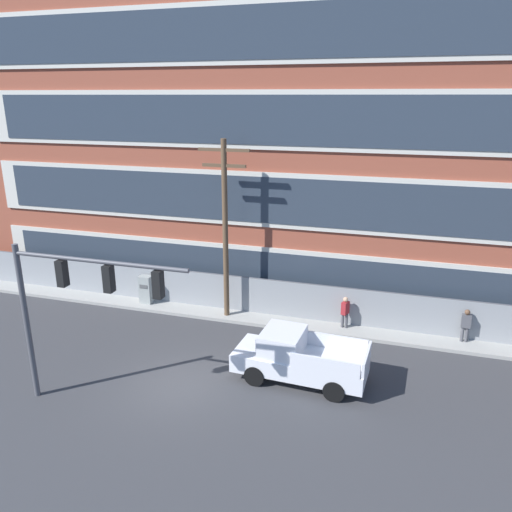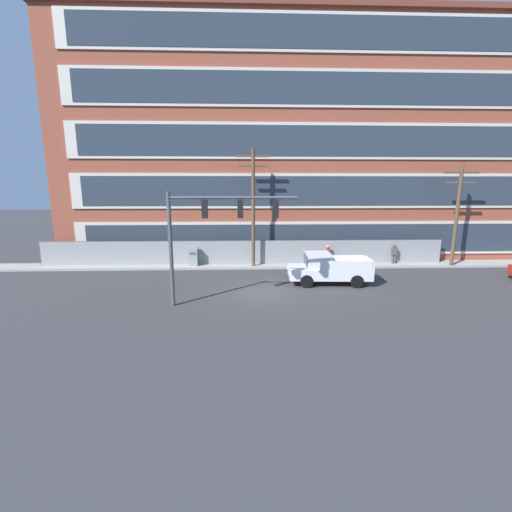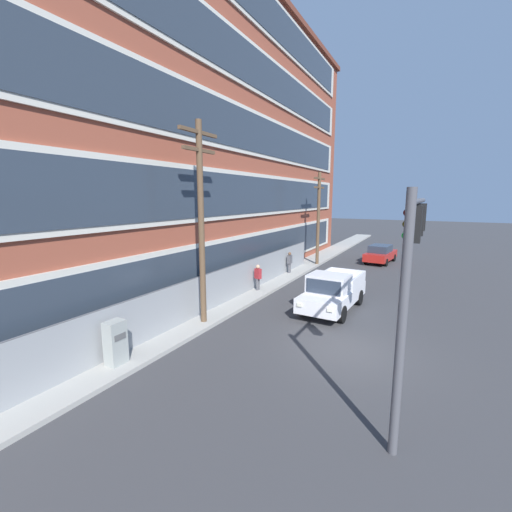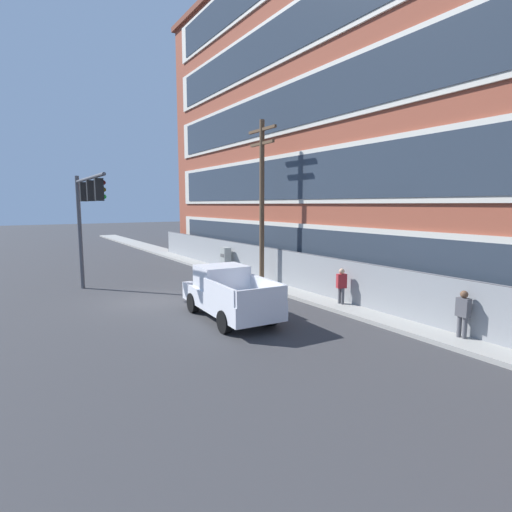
{
  "view_description": "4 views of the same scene",
  "coord_description": "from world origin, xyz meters",
  "px_view_note": "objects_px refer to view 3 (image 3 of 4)",
  "views": [
    {
      "loc": [
        7.67,
        -15.03,
        10.56
      ],
      "look_at": [
        1.44,
        5.48,
        3.64
      ],
      "focal_mm": 35.0,
      "sensor_mm": 36.0,
      "label": 1
    },
    {
      "loc": [
        -1.04,
        -19.14,
        5.99
      ],
      "look_at": [
        -0.26,
        2.26,
        1.72
      ],
      "focal_mm": 24.0,
      "sensor_mm": 36.0,
      "label": 2
    },
    {
      "loc": [
        -12.12,
        -2.55,
        5.62
      ],
      "look_at": [
        1.12,
        4.41,
        3.04
      ],
      "focal_mm": 24.0,
      "sensor_mm": 36.0,
      "label": 3
    },
    {
      "loc": [
        17.56,
        -5.46,
        4.38
      ],
      "look_at": [
        2.0,
        4.44,
        1.99
      ],
      "focal_mm": 28.0,
      "sensor_mm": 36.0,
      "label": 4
    }
  ],
  "objects_px": {
    "utility_pole_midblock": "(318,214)",
    "pickup_truck_white": "(332,292)",
    "pedestrian_near_cabinet": "(258,277)",
    "sedan_red": "(380,254)",
    "utility_pole_near_corner": "(201,216)",
    "electrical_cabinet": "(116,345)",
    "traffic_signal_mast": "(413,250)",
    "pedestrian_by_fence": "(290,262)"
  },
  "relations": [
    {
      "from": "utility_pole_near_corner",
      "to": "pedestrian_near_cabinet",
      "type": "xyz_separation_m",
      "value": [
        5.77,
        0.27,
        -3.85
      ]
    },
    {
      "from": "pickup_truck_white",
      "to": "utility_pole_near_corner",
      "type": "relative_size",
      "value": 0.6
    },
    {
      "from": "sedan_red",
      "to": "pedestrian_near_cabinet",
      "type": "xyz_separation_m",
      "value": [
        -13.26,
        5.08,
        0.18
      ]
    },
    {
      "from": "pedestrian_by_fence",
      "to": "electrical_cabinet",
      "type": "bearing_deg",
      "value": -179.33
    },
    {
      "from": "pickup_truck_white",
      "to": "sedan_red",
      "type": "relative_size",
      "value": 1.15
    },
    {
      "from": "pickup_truck_white",
      "to": "electrical_cabinet",
      "type": "distance_m",
      "value": 10.28
    },
    {
      "from": "traffic_signal_mast",
      "to": "utility_pole_near_corner",
      "type": "xyz_separation_m",
      "value": [
        2.29,
        8.37,
        0.53
      ]
    },
    {
      "from": "pedestrian_near_cabinet",
      "to": "pedestrian_by_fence",
      "type": "bearing_deg",
      "value": 1.32
    },
    {
      "from": "electrical_cabinet",
      "to": "utility_pole_near_corner",
      "type": "bearing_deg",
      "value": -2.61
    },
    {
      "from": "pickup_truck_white",
      "to": "pedestrian_near_cabinet",
      "type": "bearing_deg",
      "value": 75.85
    },
    {
      "from": "sedan_red",
      "to": "utility_pole_midblock",
      "type": "xyz_separation_m",
      "value": [
        -3.82,
        4.45,
        3.46
      ]
    },
    {
      "from": "traffic_signal_mast",
      "to": "pickup_truck_white",
      "type": "height_order",
      "value": "traffic_signal_mast"
    },
    {
      "from": "pickup_truck_white",
      "to": "sedan_red",
      "type": "xyz_separation_m",
      "value": [
        14.47,
        -0.27,
        -0.14
      ]
    },
    {
      "from": "traffic_signal_mast",
      "to": "pickup_truck_white",
      "type": "xyz_separation_m",
      "value": [
        6.85,
        3.83,
        -3.36
      ]
    },
    {
      "from": "utility_pole_near_corner",
      "to": "pedestrian_near_cabinet",
      "type": "bearing_deg",
      "value": 2.66
    },
    {
      "from": "utility_pole_midblock",
      "to": "pedestrian_near_cabinet",
      "type": "height_order",
      "value": "utility_pole_midblock"
    },
    {
      "from": "sedan_red",
      "to": "utility_pole_near_corner",
      "type": "height_order",
      "value": "utility_pole_near_corner"
    },
    {
      "from": "traffic_signal_mast",
      "to": "pedestrian_by_fence",
      "type": "height_order",
      "value": "traffic_signal_mast"
    },
    {
      "from": "sedan_red",
      "to": "electrical_cabinet",
      "type": "height_order",
      "value": "electrical_cabinet"
    },
    {
      "from": "pedestrian_near_cabinet",
      "to": "utility_pole_near_corner",
      "type": "bearing_deg",
      "value": -177.34
    },
    {
      "from": "pickup_truck_white",
      "to": "utility_pole_midblock",
      "type": "relative_size",
      "value": 0.69
    },
    {
      "from": "electrical_cabinet",
      "to": "sedan_red",
      "type": "bearing_deg",
      "value": -12.01
    },
    {
      "from": "utility_pole_near_corner",
      "to": "electrical_cabinet",
      "type": "xyz_separation_m",
      "value": [
        -4.56,
        0.21,
        -4.01
      ]
    },
    {
      "from": "traffic_signal_mast",
      "to": "pedestrian_near_cabinet",
      "type": "height_order",
      "value": "traffic_signal_mast"
    },
    {
      "from": "pickup_truck_white",
      "to": "pedestrian_by_fence",
      "type": "bearing_deg",
      "value": 37.33
    },
    {
      "from": "sedan_red",
      "to": "pedestrian_by_fence",
      "type": "bearing_deg",
      "value": 146.99
    },
    {
      "from": "traffic_signal_mast",
      "to": "utility_pole_near_corner",
      "type": "bearing_deg",
      "value": 74.71
    },
    {
      "from": "utility_pole_midblock",
      "to": "electrical_cabinet",
      "type": "relative_size",
      "value": 4.64
    },
    {
      "from": "utility_pole_near_corner",
      "to": "pedestrian_near_cabinet",
      "type": "distance_m",
      "value": 6.95
    },
    {
      "from": "pedestrian_by_fence",
      "to": "pedestrian_near_cabinet",
      "type": "bearing_deg",
      "value": -178.68
    },
    {
      "from": "traffic_signal_mast",
      "to": "sedan_red",
      "type": "distance_m",
      "value": 21.9
    },
    {
      "from": "pickup_truck_white",
      "to": "utility_pole_near_corner",
      "type": "height_order",
      "value": "utility_pole_near_corner"
    },
    {
      "from": "sedan_red",
      "to": "electrical_cabinet",
      "type": "bearing_deg",
      "value": 167.99
    },
    {
      "from": "sedan_red",
      "to": "electrical_cabinet",
      "type": "relative_size",
      "value": 2.79
    },
    {
      "from": "traffic_signal_mast",
      "to": "pickup_truck_white",
      "type": "bearing_deg",
      "value": 29.21
    },
    {
      "from": "traffic_signal_mast",
      "to": "utility_pole_midblock",
      "type": "bearing_deg",
      "value": 24.59
    },
    {
      "from": "pickup_truck_white",
      "to": "pedestrian_by_fence",
      "type": "distance_m",
      "value": 8.14
    },
    {
      "from": "utility_pole_midblock",
      "to": "pickup_truck_white",
      "type": "bearing_deg",
      "value": -158.57
    },
    {
      "from": "pickup_truck_white",
      "to": "electrical_cabinet",
      "type": "bearing_deg",
      "value": 152.48
    },
    {
      "from": "pickup_truck_white",
      "to": "pedestrian_near_cabinet",
      "type": "distance_m",
      "value": 4.96
    },
    {
      "from": "electrical_cabinet",
      "to": "pedestrian_near_cabinet",
      "type": "relative_size",
      "value": 0.97
    },
    {
      "from": "pedestrian_by_fence",
      "to": "utility_pole_near_corner",
      "type": "bearing_deg",
      "value": -177.98
    }
  ]
}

